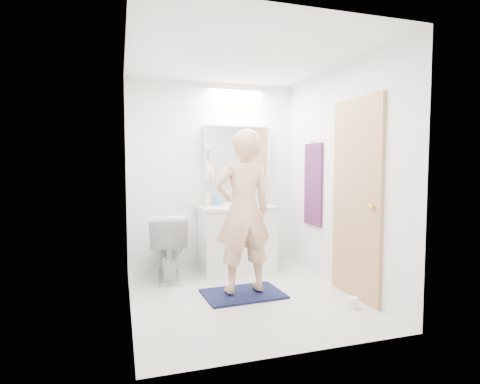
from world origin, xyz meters
name	(u,v)px	position (x,y,z in m)	size (l,w,h in m)	color
floor	(243,296)	(0.00, 0.00, 0.00)	(2.50, 2.50, 0.00)	silver
ceiling	(243,56)	(0.00, 0.00, 2.40)	(2.50, 2.50, 0.00)	white
wall_back	(214,175)	(0.00, 1.25, 1.20)	(2.50, 2.50, 0.00)	white
wall_front	(298,185)	(0.00, -1.25, 1.20)	(2.50, 2.50, 0.00)	white
wall_left	(128,180)	(-1.10, 0.00, 1.20)	(2.50, 2.50, 0.00)	white
wall_right	(339,178)	(1.10, 0.00, 1.20)	(2.50, 2.50, 0.00)	white
vanity_cabinet	(236,240)	(0.23, 0.96, 0.39)	(0.90, 0.55, 0.78)	white
countertop	(236,208)	(0.23, 0.96, 0.80)	(0.95, 0.58, 0.04)	white
sink_basin	(236,205)	(0.23, 0.99, 0.84)	(0.36, 0.36, 0.03)	white
faucet	(232,198)	(0.23, 1.19, 0.90)	(0.02, 0.02, 0.16)	silver
medicine_cabinet	(237,152)	(0.30, 1.18, 1.50)	(0.88, 0.14, 0.70)	white
mirror_panel	(239,152)	(0.30, 1.10, 1.50)	(0.84, 0.01, 0.66)	silver
toilet	(168,246)	(-0.65, 0.85, 0.39)	(0.44, 0.76, 0.78)	white
bath_rug	(243,294)	(0.02, 0.04, 0.01)	(0.80, 0.55, 0.02)	#13163C
person	(243,211)	(0.02, 0.04, 0.87)	(0.60, 0.39, 1.65)	#DAAA83
door	(356,199)	(1.08, -0.35, 1.00)	(0.04, 0.80, 2.00)	#A27D51
door_knob	(371,207)	(1.04, -0.65, 0.95)	(0.06, 0.06, 0.06)	gold
towel	(313,184)	(1.08, 0.55, 1.10)	(0.02, 0.42, 1.00)	#13223E
towel_hook	(313,142)	(1.07, 0.55, 1.62)	(0.02, 0.02, 0.07)	silver
soap_bottle_a	(207,198)	(-0.12, 1.11, 0.92)	(0.08, 0.08, 0.20)	beige
soap_bottle_b	(217,199)	(0.02, 1.15, 0.90)	(0.07, 0.08, 0.17)	#5B87C3
toothbrush_cup	(250,201)	(0.47, 1.12, 0.87)	(0.10, 0.10, 0.09)	#454FD0
toilet_paper_roll	(352,303)	(0.88, -0.61, 0.05)	(0.11, 0.11, 0.10)	silver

